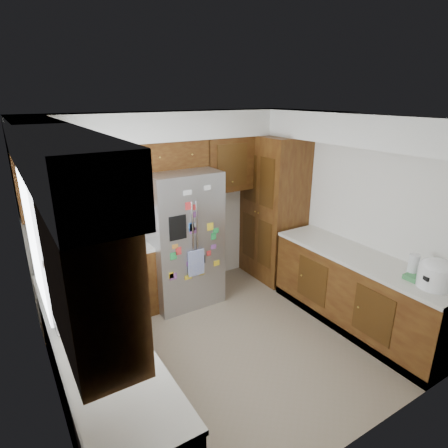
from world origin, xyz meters
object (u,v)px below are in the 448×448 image
(paper_towel, at_px, (413,265))
(rice_cooker, at_px, (436,273))
(pantry, at_px, (273,209))
(fridge, at_px, (182,238))

(paper_towel, bearing_deg, rice_cooker, -96.59)
(pantry, xyz_separation_m, paper_towel, (0.03, -2.23, -0.04))
(fridge, xyz_separation_m, rice_cooker, (1.50, -2.53, 0.17))
(pantry, height_order, fridge, pantry)
(rice_cooker, height_order, paper_towel, rice_cooker)
(pantry, bearing_deg, fridge, 177.94)
(fridge, bearing_deg, paper_towel, -56.15)
(fridge, height_order, paper_towel, fridge)
(fridge, xyz_separation_m, paper_towel, (1.53, -2.28, 0.14))
(rice_cooker, relative_size, paper_towel, 1.42)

